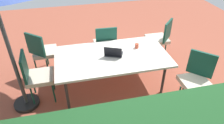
# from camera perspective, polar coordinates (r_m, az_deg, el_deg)

# --- Properties ---
(ground_plane) EXTENTS (10.00, 10.00, 0.02)m
(ground_plane) POSITION_cam_1_polar(r_m,az_deg,el_deg) (4.22, -0.00, -6.58)
(ground_plane) COLOR #9E4C38
(dining_table) EXTENTS (2.06, 1.14, 0.72)m
(dining_table) POSITION_cam_1_polar(r_m,az_deg,el_deg) (3.80, -0.00, 1.24)
(dining_table) COLOR silver
(dining_table) RESTS_ON ground_plane
(chair_northwest) EXTENTS (0.59, 0.59, 0.98)m
(chair_northwest) POSITION_cam_1_polar(r_m,az_deg,el_deg) (3.80, 22.31, -4.08)
(chair_northwest) COLOR beige
(chair_northwest) RESTS_ON ground_plane
(chair_south) EXTENTS (0.46, 0.47, 0.98)m
(chair_south) POSITION_cam_1_polar(r_m,az_deg,el_deg) (4.52, -1.83, 5.20)
(chair_south) COLOR beige
(chair_south) RESTS_ON ground_plane
(chair_southwest) EXTENTS (0.59, 0.59, 0.98)m
(chair_southwest) POSITION_cam_1_polar(r_m,az_deg,el_deg) (4.88, 13.12, 6.64)
(chair_southwest) COLOR beige
(chair_southwest) RESTS_ON ground_plane
(chair_east) EXTENTS (0.47, 0.46, 0.98)m
(chair_east) POSITION_cam_1_polar(r_m,az_deg,el_deg) (3.82, -20.24, -3.30)
(chair_east) COLOR beige
(chair_east) RESTS_ON ground_plane
(chair_southeast) EXTENTS (0.58, 0.59, 0.98)m
(chair_southeast) POSITION_cam_1_polar(r_m,az_deg,el_deg) (4.48, -18.61, 3.01)
(chair_southeast) COLOR beige
(chair_southeast) RESTS_ON ground_plane
(laptop) EXTENTS (0.39, 0.35, 0.21)m
(laptop) POSITION_cam_1_polar(r_m,az_deg,el_deg) (3.75, 0.43, 2.42)
(laptop) COLOR #2D2D33
(laptop) RESTS_ON dining_table
(cup) EXTENTS (0.07, 0.07, 0.10)m
(cup) POSITION_cam_1_polar(r_m,az_deg,el_deg) (4.01, 6.84, 4.47)
(cup) COLOR #CC4C33
(cup) RESTS_ON dining_table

